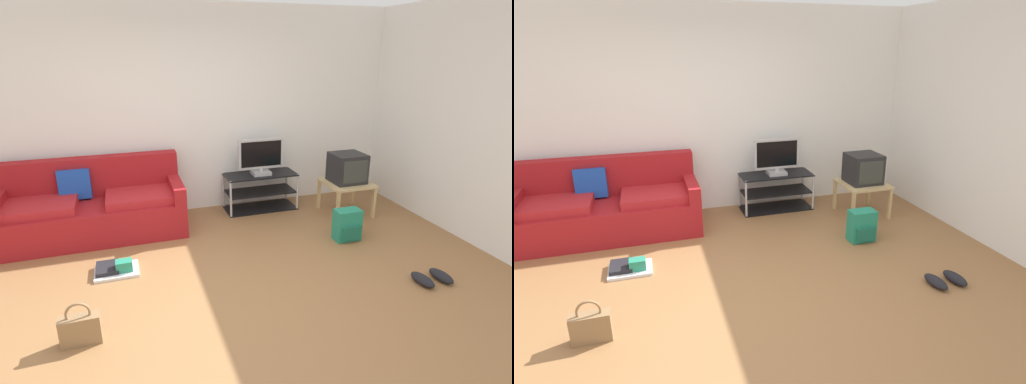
# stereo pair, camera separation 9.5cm
# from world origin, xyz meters

# --- Properties ---
(ground_plane) EXTENTS (9.00, 9.80, 0.02)m
(ground_plane) POSITION_xyz_m (0.00, 0.00, -0.01)
(ground_plane) COLOR olive
(wall_back) EXTENTS (9.00, 0.10, 2.70)m
(wall_back) POSITION_xyz_m (0.00, 2.45, 1.35)
(wall_back) COLOR white
(wall_back) RESTS_ON ground_plane
(wall_right) EXTENTS (0.10, 3.60, 2.70)m
(wall_right) POSITION_xyz_m (3.05, 0.84, 1.35)
(wall_right) COLOR white
(wall_right) RESTS_ON ground_plane
(couch) EXTENTS (2.11, 0.86, 0.90)m
(couch) POSITION_xyz_m (-1.14, 1.96, 0.33)
(couch) COLOR maroon
(couch) RESTS_ON ground_plane
(tv_stand) EXTENTS (0.99, 0.43, 0.51)m
(tv_stand) POSITION_xyz_m (1.04, 2.11, 0.26)
(tv_stand) COLOR black
(tv_stand) RESTS_ON ground_plane
(flat_tv) EXTENTS (0.63, 0.22, 0.49)m
(flat_tv) POSITION_xyz_m (1.04, 2.09, 0.75)
(flat_tv) COLOR #B2B2B7
(flat_tv) RESTS_ON tv_stand
(side_table) EXTENTS (0.60, 0.60, 0.45)m
(side_table) POSITION_xyz_m (2.09, 1.58, 0.39)
(side_table) COLOR tan
(side_table) RESTS_ON ground_plane
(crt_tv) EXTENTS (0.42, 0.41, 0.39)m
(crt_tv) POSITION_xyz_m (2.09, 1.59, 0.64)
(crt_tv) COLOR #232326
(crt_tv) RESTS_ON side_table
(backpack) EXTENTS (0.30, 0.26, 0.37)m
(backpack) POSITION_xyz_m (1.69, 0.84, 0.18)
(backpack) COLOR #238466
(backpack) RESTS_ON ground_plane
(handbag) EXTENTS (0.30, 0.11, 0.36)m
(handbag) POSITION_xyz_m (-1.17, -0.11, 0.13)
(handbag) COLOR olive
(handbag) RESTS_ON ground_plane
(sneakers_pair) EXTENTS (0.37, 0.29, 0.09)m
(sneakers_pair) POSITION_xyz_m (1.99, -0.25, 0.04)
(sneakers_pair) COLOR black
(sneakers_pair) RESTS_ON ground_plane
(floor_tray) EXTENTS (0.43, 0.33, 0.14)m
(floor_tray) POSITION_xyz_m (-0.92, 0.91, 0.04)
(floor_tray) COLOR silver
(floor_tray) RESTS_ON ground_plane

